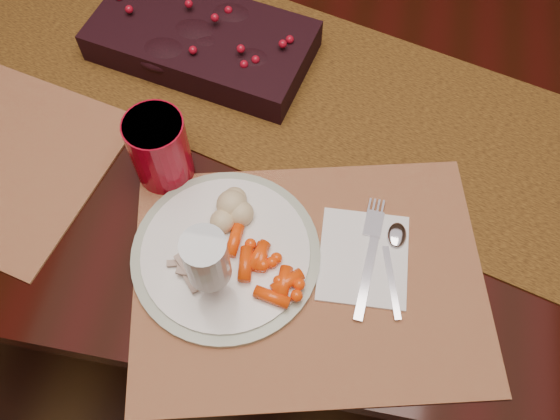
% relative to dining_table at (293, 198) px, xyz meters
% --- Properties ---
extents(floor, '(5.00, 5.00, 0.00)m').
position_rel_dining_table_xyz_m(floor, '(0.00, 0.00, -0.38)').
color(floor, black).
rests_on(floor, ground).
extents(dining_table, '(1.80, 1.00, 0.75)m').
position_rel_dining_table_xyz_m(dining_table, '(0.00, 0.00, 0.00)').
color(dining_table, black).
rests_on(dining_table, floor).
extents(table_runner, '(1.84, 0.83, 0.00)m').
position_rel_dining_table_xyz_m(table_runner, '(0.05, -0.01, 0.38)').
color(table_runner, black).
rests_on(table_runner, dining_table).
extents(centerpiece, '(0.40, 0.26, 0.07)m').
position_rel_dining_table_xyz_m(centerpiece, '(-0.18, 0.05, 0.42)').
color(centerpiece, black).
rests_on(centerpiece, table_runner).
extents(placemat_main, '(0.57, 0.48, 0.00)m').
position_rel_dining_table_xyz_m(placemat_main, '(0.08, -0.33, 0.38)').
color(placemat_main, '#97634B').
rests_on(placemat_main, dining_table).
extents(dinner_plate, '(0.28, 0.28, 0.02)m').
position_rel_dining_table_xyz_m(dinner_plate, '(-0.05, -0.32, 0.39)').
color(dinner_plate, white).
rests_on(dinner_plate, placemat_main).
extents(baby_carrots, '(0.14, 0.13, 0.02)m').
position_rel_dining_table_xyz_m(baby_carrots, '(0.01, -0.35, 0.40)').
color(baby_carrots, '#FC4208').
rests_on(baby_carrots, dinner_plate).
extents(mashed_potatoes, '(0.10, 0.09, 0.05)m').
position_rel_dining_table_xyz_m(mashed_potatoes, '(-0.06, -0.26, 0.42)').
color(mashed_potatoes, '#CDB98E').
rests_on(mashed_potatoes, dinner_plate).
extents(turkey_shreds, '(0.08, 0.07, 0.02)m').
position_rel_dining_table_xyz_m(turkey_shreds, '(-0.09, -0.36, 0.40)').
color(turkey_shreds, beige).
rests_on(turkey_shreds, dinner_plate).
extents(napkin, '(0.14, 0.15, 0.01)m').
position_rel_dining_table_xyz_m(napkin, '(0.15, -0.29, 0.38)').
color(napkin, white).
rests_on(napkin, placemat_main).
extents(fork, '(0.04, 0.17, 0.00)m').
position_rel_dining_table_xyz_m(fork, '(0.16, -0.30, 0.39)').
color(fork, silver).
rests_on(fork, napkin).
extents(spoon, '(0.06, 0.14, 0.00)m').
position_rel_dining_table_xyz_m(spoon, '(0.19, -0.30, 0.39)').
color(spoon, silver).
rests_on(spoon, napkin).
extents(red_cup, '(0.11, 0.11, 0.12)m').
position_rel_dining_table_xyz_m(red_cup, '(-0.17, -0.20, 0.44)').
color(red_cup, maroon).
rests_on(red_cup, placemat_main).
extents(wine_glass, '(0.07, 0.07, 0.16)m').
position_rel_dining_table_xyz_m(wine_glass, '(-0.05, -0.38, 0.46)').
color(wine_glass, white).
rests_on(wine_glass, dining_table).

